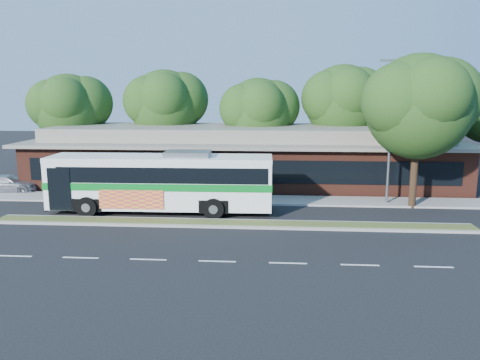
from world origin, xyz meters
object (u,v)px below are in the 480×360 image
(transit_bus, at_px, (162,178))
(sidewalk_tree, at_px, (426,104))
(sedan, at_px, (8,184))
(lamp_post, at_px, (390,128))

(transit_bus, bearing_deg, sidewalk_tree, 7.77)
(sedan, height_order, sidewalk_tree, sidewalk_tree)
(transit_bus, bearing_deg, lamp_post, 11.13)
(transit_bus, relative_size, sidewalk_tree, 1.41)
(transit_bus, xyz_separation_m, sedan, (-12.45, 4.78, -1.43))
(sedan, xyz_separation_m, sidewalk_tree, (28.17, -2.35, 5.76))
(transit_bus, xyz_separation_m, sidewalk_tree, (15.72, 2.43, 4.33))
(lamp_post, distance_m, transit_bus, 14.42)
(sidewalk_tree, bearing_deg, transit_bus, -171.21)
(sidewalk_tree, bearing_deg, lamp_post, 163.86)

